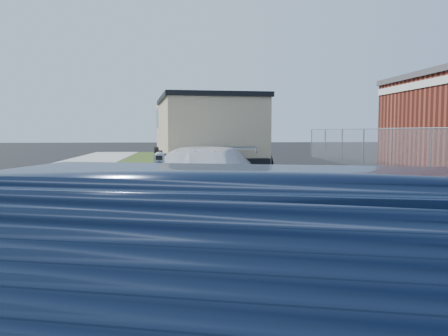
{
  "coord_description": "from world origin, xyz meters",
  "views": [
    {
      "loc": [
        -2.14,
        -8.11,
        1.73
      ],
      "look_at": [
        -1.4,
        1.0,
        1.0
      ],
      "focal_mm": 38.0,
      "sensor_mm": 36.0,
      "label": 1
    }
  ],
  "objects": [
    {
      "name": "white_wagon",
      "position": [
        -1.86,
        1.58,
        0.69
      ],
      "size": [
        3.3,
        5.12,
        1.38
      ],
      "primitive_type": "imported",
      "rotation": [
        0.0,
        0.0,
        -0.31
      ],
      "color": "white",
      "rests_on": "ground"
    },
    {
      "name": "ground",
      "position": [
        0.0,
        0.0,
        0.0
      ],
      "size": [
        120.0,
        120.0,
        0.0
      ],
      "primitive_type": "plane",
      "color": "black",
      "rests_on": "ground"
    },
    {
      "name": "streetside",
      "position": [
        -5.57,
        2.0,
        0.07
      ],
      "size": [
        6.12,
        50.0,
        0.15
      ],
      "color": "gray",
      "rests_on": "ground"
    },
    {
      "name": "chainlink_fence",
      "position": [
        6.0,
        7.0,
        1.26
      ],
      "size": [
        0.06,
        30.06,
        30.0
      ],
      "color": "slate",
      "rests_on": "ground"
    },
    {
      "name": "parking_meter",
      "position": [
        -2.58,
        -0.08,
        1.02
      ],
      "size": [
        0.18,
        0.13,
        1.25
      ],
      "rotation": [
        0.0,
        0.0,
        -0.07
      ],
      "color": "#3F4247",
      "rests_on": "ground"
    },
    {
      "name": "dump_truck",
      "position": [
        -1.61,
        7.56,
        1.61
      ],
      "size": [
        3.55,
        7.53,
        2.85
      ],
      "rotation": [
        0.0,
        0.0,
        0.1
      ],
      "color": "black",
      "rests_on": "ground"
    }
  ]
}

